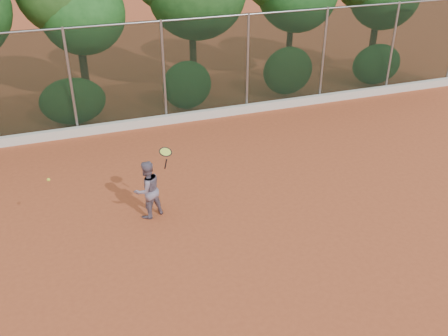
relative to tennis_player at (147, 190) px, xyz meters
name	(u,v)px	position (x,y,z in m)	size (l,w,h in m)	color
ground	(238,234)	(1.79, -1.47, -0.74)	(80.00, 80.00, 0.00)	#A84A27
concrete_curb	(168,119)	(1.79, 5.35, -0.59)	(24.00, 0.20, 0.30)	silver
tennis_player	(147,190)	(0.00, 0.00, 0.00)	(0.72, 0.56, 1.49)	slate
chainlink_fence	(164,70)	(1.79, 5.53, 1.12)	(24.09, 0.09, 3.50)	black
tennis_racket	(166,153)	(0.46, -0.18, 0.99)	(0.37, 0.37, 0.57)	black
tennis_ball_in_flight	(49,180)	(-2.14, -0.50, 0.96)	(0.07, 0.07, 0.07)	yellow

